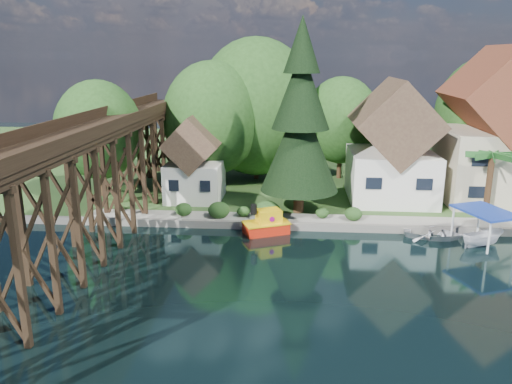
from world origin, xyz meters
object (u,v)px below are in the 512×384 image
(house_left, at_px, (392,150))
(palm_tree, at_px, (492,157))
(shed, at_px, (195,164))
(boat_white_a, at_px, (433,232))
(tugboat, at_px, (267,224))
(conifer, at_px, (300,122))
(trestle_bridge, at_px, (102,169))
(boat_canopy, at_px, (483,231))
(house_center, at_px, (494,136))

(house_left, bearing_deg, palm_tree, -33.18)
(shed, xyz_separation_m, boat_white_a, (19.81, -7.42, -3.38))
(palm_tree, height_order, tugboat, palm_tree)
(house_left, xyz_separation_m, conifer, (-8.44, -4.75, 3.08))
(shed, bearing_deg, trestle_bridge, -118.19)
(boat_white_a, bearing_deg, conifer, 80.41)
(conifer, xyz_separation_m, boat_canopy, (13.34, -5.64, -7.05))
(trestle_bridge, height_order, palm_tree, trestle_bridge)
(trestle_bridge, bearing_deg, house_left, 25.21)
(conifer, relative_size, boat_white_a, 3.72)
(shed, bearing_deg, palm_tree, -7.15)
(trestle_bridge, height_order, boat_white_a, trestle_bridge)
(palm_tree, distance_m, tugboat, 19.12)
(palm_tree, height_order, boat_canopy, palm_tree)
(house_left, bearing_deg, boat_canopy, -64.72)
(conifer, bearing_deg, palm_tree, 0.38)
(house_center, bearing_deg, boat_white_a, -127.34)
(palm_tree, bearing_deg, house_left, 146.82)
(house_left, distance_m, house_center, 9.10)
(trestle_bridge, height_order, conifer, conifer)
(house_center, xyz_separation_m, boat_white_a, (-7.19, -9.42, -5.97))
(house_left, distance_m, boat_white_a, 10.24)
(shed, height_order, boat_canopy, shed)
(trestle_bridge, distance_m, tugboat, 13.07)
(shed, distance_m, boat_canopy, 24.71)
(trestle_bridge, distance_m, boat_white_a, 25.36)
(trestle_bridge, relative_size, boat_canopy, 8.76)
(trestle_bridge, bearing_deg, house_center, 19.49)
(tugboat, xyz_separation_m, boat_canopy, (15.83, -1.51, 0.42))
(trestle_bridge, relative_size, palm_tree, 7.69)
(trestle_bridge, xyz_separation_m, shed, (5.00, 9.33, -1.52))
(trestle_bridge, xyz_separation_m, tugboat, (12.08, 1.95, -4.60))
(shed, relative_size, boat_white_a, 1.82)
(boat_white_a, bearing_deg, tugboat, 102.36)
(palm_tree, distance_m, boat_white_a, 8.49)
(shed, xyz_separation_m, conifer, (9.56, -3.25, 4.40))
(house_center, height_order, boat_canopy, house_center)
(house_left, xyz_separation_m, house_center, (9.00, 0.50, 1.28))
(trestle_bridge, xyz_separation_m, house_left, (23.00, 10.83, -0.21))
(conifer, bearing_deg, boat_canopy, -22.90)
(house_center, relative_size, shed, 1.77)
(house_center, distance_m, boat_white_a, 13.27)
(conifer, bearing_deg, house_center, 16.77)
(tugboat, height_order, boat_canopy, boat_canopy)
(trestle_bridge, height_order, house_left, house_left)
(shed, distance_m, palm_tree, 25.36)
(house_left, relative_size, shed, 1.40)
(house_center, bearing_deg, house_left, -176.82)
(shed, xyz_separation_m, boat_canopy, (22.91, -8.89, -2.65))
(trestle_bridge, distance_m, house_left, 25.42)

